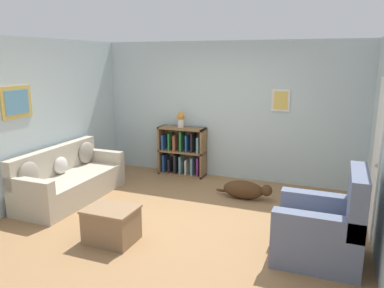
{
  "coord_description": "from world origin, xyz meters",
  "views": [
    {
      "loc": [
        1.98,
        -4.6,
        2.3
      ],
      "look_at": [
        0.0,
        0.4,
        1.05
      ],
      "focal_mm": 35.0,
      "sensor_mm": 36.0,
      "label": 1
    }
  ],
  "objects_px": {
    "bookshelf": "(182,152)",
    "coffee_table": "(112,224)",
    "couch": "(69,180)",
    "vase": "(181,119)",
    "recliner_chair": "(324,229)",
    "dog": "(245,190)"
  },
  "relations": [
    {
      "from": "recliner_chair",
      "to": "dog",
      "type": "height_order",
      "value": "recliner_chair"
    },
    {
      "from": "bookshelf",
      "to": "coffee_table",
      "type": "relative_size",
      "value": 1.52
    },
    {
      "from": "couch",
      "to": "coffee_table",
      "type": "bearing_deg",
      "value": -34.18
    },
    {
      "from": "coffee_table",
      "to": "vase",
      "type": "bearing_deg",
      "value": 95.56
    },
    {
      "from": "coffee_table",
      "to": "recliner_chair",
      "type": "bearing_deg",
      "value": 11.87
    },
    {
      "from": "coffee_table",
      "to": "dog",
      "type": "distance_m",
      "value": 2.41
    },
    {
      "from": "couch",
      "to": "recliner_chair",
      "type": "bearing_deg",
      "value": -6.87
    },
    {
      "from": "couch",
      "to": "vase",
      "type": "relative_size",
      "value": 6.59
    },
    {
      "from": "recliner_chair",
      "to": "couch",
      "type": "bearing_deg",
      "value": 173.13
    },
    {
      "from": "couch",
      "to": "recliner_chair",
      "type": "xyz_separation_m",
      "value": [
        4.02,
        -0.48,
        0.06
      ]
    },
    {
      "from": "bookshelf",
      "to": "coffee_table",
      "type": "xyz_separation_m",
      "value": [
        0.26,
        -2.92,
        -0.22
      ]
    },
    {
      "from": "couch",
      "to": "bookshelf",
      "type": "relative_size",
      "value": 2.04
    },
    {
      "from": "couch",
      "to": "vase",
      "type": "bearing_deg",
      "value": 57.35
    },
    {
      "from": "couch",
      "to": "vase",
      "type": "height_order",
      "value": "vase"
    },
    {
      "from": "vase",
      "to": "coffee_table",
      "type": "bearing_deg",
      "value": -84.44
    },
    {
      "from": "bookshelf",
      "to": "coffee_table",
      "type": "bearing_deg",
      "value": -84.94
    },
    {
      "from": "coffee_table",
      "to": "dog",
      "type": "xyz_separation_m",
      "value": [
        1.23,
        2.07,
        -0.08
      ]
    },
    {
      "from": "recliner_chair",
      "to": "vase",
      "type": "relative_size",
      "value": 3.7
    },
    {
      "from": "dog",
      "to": "bookshelf",
      "type": "bearing_deg",
      "value": 150.22
    },
    {
      "from": "coffee_table",
      "to": "vase",
      "type": "relative_size",
      "value": 2.13
    },
    {
      "from": "bookshelf",
      "to": "vase",
      "type": "distance_m",
      "value": 0.67
    },
    {
      "from": "couch",
      "to": "coffee_table",
      "type": "height_order",
      "value": "couch"
    }
  ]
}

